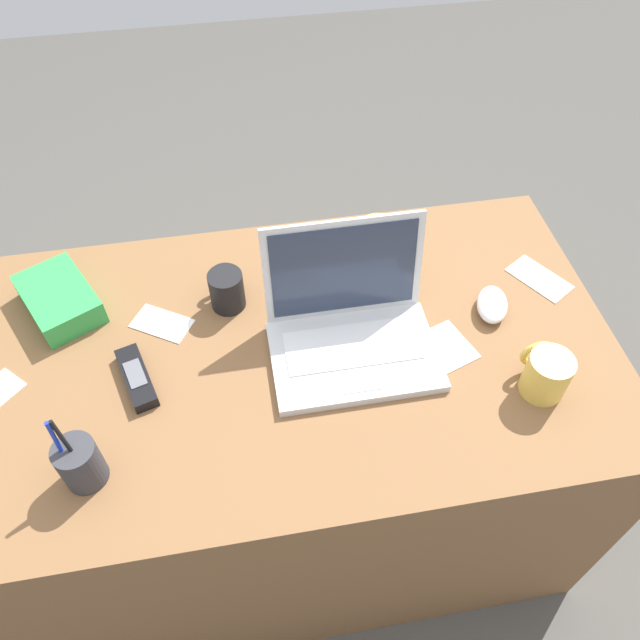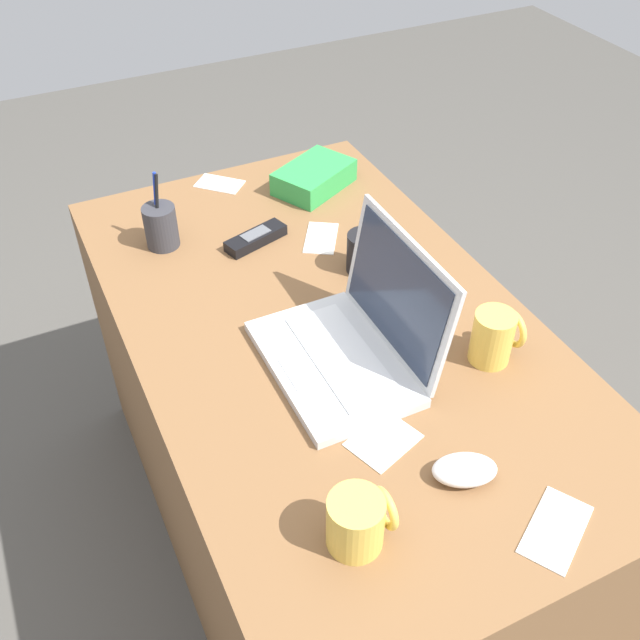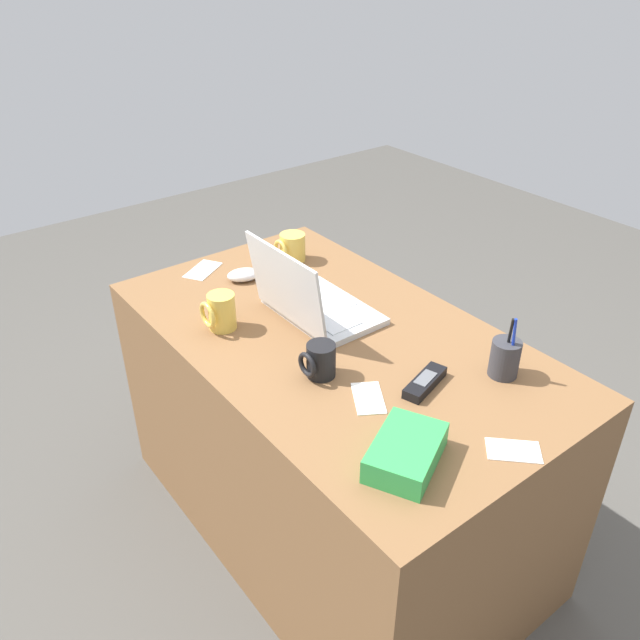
% 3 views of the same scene
% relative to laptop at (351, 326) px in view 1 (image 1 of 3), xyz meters
% --- Properties ---
extents(ground_plane, '(6.00, 6.00, 0.00)m').
position_rel_laptop_xyz_m(ground_plane, '(-0.11, 0.00, -0.76)').
color(ground_plane, '#4C4944').
extents(desk, '(1.27, 0.74, 0.71)m').
position_rel_laptop_xyz_m(desk, '(-0.11, 0.00, -0.40)').
color(desk, brown).
rests_on(desk, ground).
extents(laptop, '(0.32, 0.25, 0.23)m').
position_rel_laptop_xyz_m(laptop, '(0.00, 0.00, 0.00)').
color(laptop, silver).
rests_on(laptop, desk).
extents(computer_mouse, '(0.09, 0.12, 0.04)m').
position_rel_laptop_xyz_m(computer_mouse, '(0.30, 0.03, -0.03)').
color(computer_mouse, white).
rests_on(computer_mouse, desk).
extents(coffee_mug_white, '(0.07, 0.09, 0.10)m').
position_rel_laptop_xyz_m(coffee_mug_white, '(0.10, 0.22, 0.00)').
color(coffee_mug_white, '#E0BC4C').
rests_on(coffee_mug_white, desk).
extents(coffee_mug_tall, '(0.08, 0.09, 0.09)m').
position_rel_laptop_xyz_m(coffee_mug_tall, '(0.33, -0.17, -0.00)').
color(coffee_mug_tall, '#E0BC4C').
rests_on(coffee_mug_tall, desk).
extents(coffee_mug_spare, '(0.07, 0.08, 0.09)m').
position_rel_laptop_xyz_m(coffee_mug_spare, '(-0.23, 0.15, -0.01)').
color(coffee_mug_spare, black).
rests_on(coffee_mug_spare, desk).
extents(cordless_phone, '(0.08, 0.15, 0.03)m').
position_rel_laptop_xyz_m(cordless_phone, '(-0.41, -0.02, -0.04)').
color(cordless_phone, black).
rests_on(cordless_phone, desk).
extents(pen_holder, '(0.07, 0.07, 0.17)m').
position_rel_laptop_xyz_m(pen_holder, '(-0.49, -0.21, -0.00)').
color(pen_holder, '#333338').
rests_on(pen_holder, desk).
extents(snack_bag, '(0.19, 0.22, 0.06)m').
position_rel_laptop_xyz_m(snack_bag, '(-0.57, 0.19, -0.02)').
color(snack_bag, green).
rests_on(snack_bag, desk).
extents(paper_note_near_laptop, '(0.14, 0.12, 0.00)m').
position_rel_laptop_xyz_m(paper_note_near_laptop, '(-0.37, 0.11, -0.05)').
color(paper_note_near_laptop, white).
rests_on(paper_note_near_laptop, desk).
extents(paper_note_left, '(0.13, 0.15, 0.00)m').
position_rel_laptop_xyz_m(paper_note_left, '(0.44, 0.10, -0.05)').
color(paper_note_left, white).
rests_on(paper_note_left, desk).
extents(paper_note_front, '(0.11, 0.13, 0.00)m').
position_rel_laptop_xyz_m(paper_note_front, '(0.19, -0.04, -0.05)').
color(paper_note_front, white).
rests_on(paper_note_front, desk).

